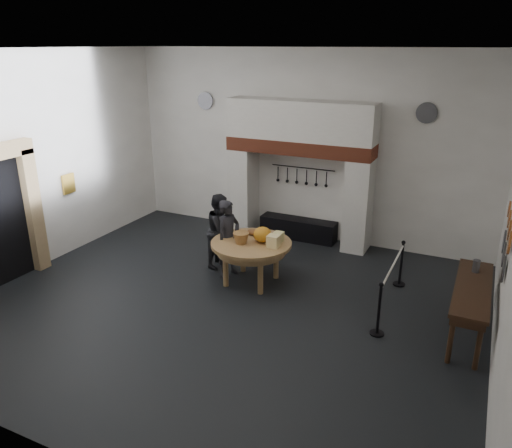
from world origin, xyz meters
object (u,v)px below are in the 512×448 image
at_px(visitor_far, 221,230).
at_px(barrier_post_far, 401,264).
at_px(work_table, 251,244).
at_px(visitor_near, 228,239).
at_px(iron_range, 298,229).
at_px(barrier_post_near, 379,310).
at_px(side_table, 473,288).

relative_size(visitor_far, barrier_post_far, 1.78).
distance_m(work_table, visitor_near, 0.57).
height_order(iron_range, barrier_post_near, barrier_post_near).
bearing_deg(visitor_near, barrier_post_near, -90.87).
bearing_deg(visitor_far, visitor_near, -136.60).
height_order(iron_range, visitor_far, visitor_far).
relative_size(iron_range, side_table, 0.86).
distance_m(iron_range, work_table, 2.74).
height_order(barrier_post_near, barrier_post_far, same).
relative_size(barrier_post_near, barrier_post_far, 1.00).
xyz_separation_m(visitor_near, visitor_far, (-0.40, 0.40, -0.01)).
relative_size(work_table, barrier_post_near, 1.79).
xyz_separation_m(work_table, visitor_near, (-0.56, 0.09, -0.02)).
distance_m(visitor_near, barrier_post_far, 3.50).
bearing_deg(visitor_far, work_table, -118.59).
xyz_separation_m(iron_range, work_table, (0.01, -2.68, 0.59)).
relative_size(work_table, barrier_post_far, 1.79).
distance_m(iron_range, visitor_near, 2.71).
height_order(visitor_near, barrier_post_far, visitor_near).
bearing_deg(visitor_far, side_table, -99.77).
bearing_deg(barrier_post_far, visitor_near, -162.22).
distance_m(work_table, visitor_far, 1.08).
relative_size(side_table, barrier_post_far, 2.44).
xyz_separation_m(iron_range, visitor_near, (-0.55, -2.59, 0.57)).
xyz_separation_m(visitor_near, side_table, (4.65, -0.32, 0.05)).
xyz_separation_m(side_table, barrier_post_far, (-1.34, 1.39, -0.42)).
height_order(work_table, visitor_far, visitor_far).
distance_m(visitor_near, barrier_post_near, 3.46).
distance_m(iron_range, barrier_post_far, 3.16).
distance_m(work_table, side_table, 4.10).
relative_size(work_table, visitor_far, 1.00).
bearing_deg(barrier_post_near, visitor_near, 164.17).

